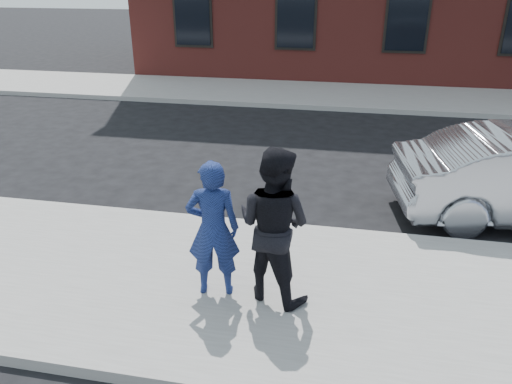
# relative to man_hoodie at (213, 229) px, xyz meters

# --- Properties ---
(ground) EXTENTS (100.00, 100.00, 0.00)m
(ground) POSITION_rel_man_hoodie_xyz_m (3.00, 0.42, -1.03)
(ground) COLOR black
(ground) RESTS_ON ground
(near_sidewalk) EXTENTS (50.00, 3.50, 0.15)m
(near_sidewalk) POSITION_rel_man_hoodie_xyz_m (3.00, 0.17, -0.95)
(near_sidewalk) COLOR gray
(near_sidewalk) RESTS_ON ground
(near_curb) EXTENTS (50.00, 0.10, 0.15)m
(near_curb) POSITION_rel_man_hoodie_xyz_m (3.00, 1.97, -0.95)
(near_curb) COLOR #999691
(near_curb) RESTS_ON ground
(far_sidewalk) EXTENTS (50.00, 3.50, 0.15)m
(far_sidewalk) POSITION_rel_man_hoodie_xyz_m (3.00, 11.67, -0.95)
(far_sidewalk) COLOR gray
(far_sidewalk) RESTS_ON ground
(far_curb) EXTENTS (50.00, 0.10, 0.15)m
(far_curb) POSITION_rel_man_hoodie_xyz_m (3.00, 9.87, -0.95)
(far_curb) COLOR #999691
(far_curb) RESTS_ON ground
(man_hoodie) EXTENTS (0.71, 0.54, 1.76)m
(man_hoodie) POSITION_rel_man_hoodie_xyz_m (0.00, 0.00, 0.00)
(man_hoodie) COLOR navy
(man_hoodie) RESTS_ON near_sidewalk
(man_peacoat) EXTENTS (1.15, 1.03, 1.95)m
(man_peacoat) POSITION_rel_man_hoodie_xyz_m (0.73, 0.06, 0.09)
(man_peacoat) COLOR black
(man_peacoat) RESTS_ON near_sidewalk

